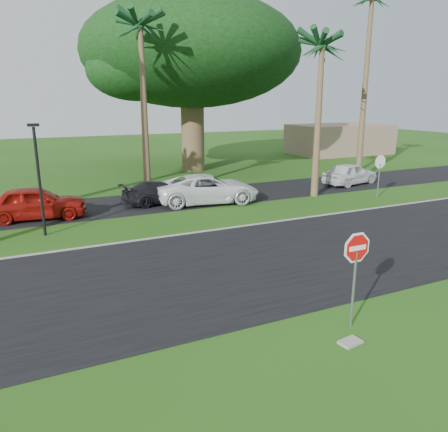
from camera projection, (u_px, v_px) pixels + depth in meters
The scene contains 17 objects.
ground at pixel (272, 285), 13.50m from camera, with size 120.00×120.00×0.00m, color #224912.
road at pixel (242, 264), 15.24m from camera, with size 120.00×8.00×0.02m, color black.
parking_strip at pixel (155, 202), 24.42m from camera, with size 120.00×5.00×0.02m, color black.
curb at pixel (199, 232), 18.78m from camera, with size 120.00×0.12×0.06m, color gray.
stop_sign_near at pixel (356, 260), 10.62m from camera, with size 1.05×0.07×2.62m.
stop_sign_far at pixel (380, 168), 24.97m from camera, with size 1.05×0.07×2.62m.
palm_center at pixel (140, 30), 23.35m from camera, with size 5.00×5.00×10.50m.
palm_right_near at pixel (322, 49), 23.81m from camera, with size 5.00×5.00×9.50m.
palm_right_far at pixel (372, 2), 28.02m from camera, with size 5.00×5.00×13.00m.
canopy_tree at pixel (191, 53), 32.86m from camera, with size 16.50×16.50×13.12m.
streetlight_right at pixel (38, 173), 17.77m from camera, with size 0.45×0.25×4.64m.
building_far at pixel (339, 139), 45.70m from camera, with size 10.00×6.00×3.00m, color gray.
car_red at pixel (35, 203), 20.71m from camera, with size 1.87×4.64×1.58m, color maroon.
car_dark at pixel (160, 193), 23.90m from camera, with size 1.70×4.19×1.22m, color black.
car_minivan at pixel (208, 189), 23.97m from camera, with size 2.59×5.62×1.56m, color white.
car_pickup at pixel (350, 174), 29.17m from camera, with size 1.72×4.28×1.46m, color white.
utility_slab at pixel (350, 342), 10.29m from camera, with size 0.55×0.35×0.06m, color gray.
Camera 1 is at (-6.66, -10.66, 5.58)m, focal length 35.00 mm.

